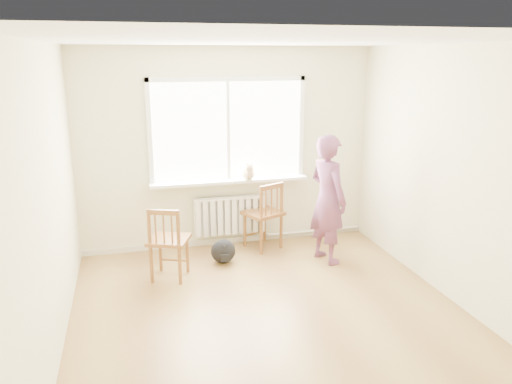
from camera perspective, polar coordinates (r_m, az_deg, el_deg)
floor at (r=5.18m, az=2.05°, el=-14.49°), size 4.50×4.50×0.00m
ceiling at (r=4.49m, az=2.40°, el=16.91°), size 4.50×4.50×0.00m
back_wall at (r=6.79m, az=-3.24°, el=4.93°), size 4.00×0.01×2.70m
window at (r=6.72m, az=-3.24°, el=7.51°), size 2.12×0.05×1.42m
windowsill at (r=6.77m, az=-3.01°, el=1.27°), size 2.15×0.22×0.04m
radiator at (r=6.93m, az=-2.98°, el=-2.63°), size 1.00×0.12×0.55m
heating_pipe at (r=7.41m, az=6.55°, el=-4.44°), size 1.40×0.04×0.04m
baseboard at (r=7.13m, az=-3.06°, el=-5.50°), size 4.00×0.03×0.08m
chair_left at (r=5.95m, az=-10.06°, el=-5.78°), size 0.57×0.56×0.90m
chair_right at (r=6.78m, az=1.09°, el=-2.71°), size 0.61×0.60×0.94m
person at (r=6.35m, az=8.21°, el=-0.82°), size 0.56×0.69×1.65m
cat at (r=6.71m, az=-0.91°, el=2.27°), size 0.19×0.39×0.26m
backpack at (r=6.43m, az=-3.77°, el=-6.78°), size 0.37×0.32×0.31m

